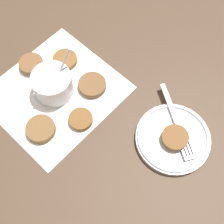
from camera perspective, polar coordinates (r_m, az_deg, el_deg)
The scene contains 11 objects.
ground_plane at distance 0.78m, azimuth -9.34°, elevation 1.65°, with size 4.00×4.00×0.00m, color #4C3828.
napkin at distance 0.79m, azimuth -10.24°, elevation 3.51°, with size 0.30×0.28×0.00m.
sauce_bowl at distance 0.77m, azimuth -10.78°, elevation 4.93°, with size 0.12×0.10×0.12m.
fritter_0 at distance 0.78m, azimuth -3.63°, elevation 4.95°, with size 0.07×0.07×0.01m.
fritter_1 at distance 0.75m, azimuth -12.90°, elevation -3.04°, with size 0.07×0.07×0.02m.
fritter_2 at distance 0.83m, azimuth -8.58°, elevation 9.46°, with size 0.06×0.06×0.01m.
fritter_3 at distance 0.74m, azimuth -5.67°, elevation -1.27°, with size 0.06×0.06×0.01m.
fritter_4 at distance 0.84m, azimuth -14.53°, elevation 8.46°, with size 0.06×0.06×0.02m.
serving_plate at distance 0.74m, azimuth 11.08°, elevation -4.71°, with size 0.17×0.17×0.02m.
fritter_on_plate at distance 0.72m, azimuth 11.43°, elevation -4.62°, with size 0.06×0.06×0.01m.
fork at distance 0.73m, azimuth 12.19°, elevation -2.89°, with size 0.12×0.18×0.00m.
Camera 1 is at (0.17, 0.33, 0.69)m, focal length 50.00 mm.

